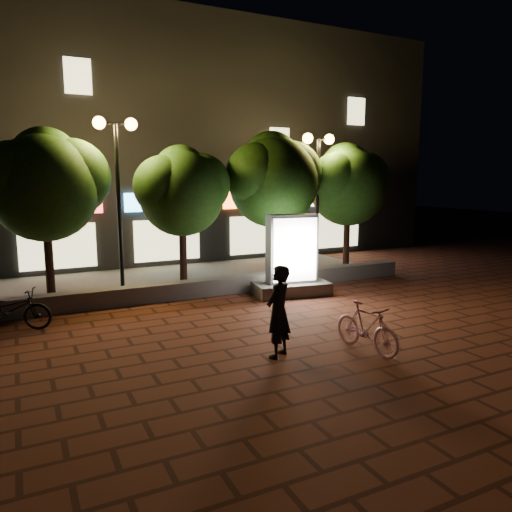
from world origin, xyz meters
TOP-DOWN VIEW (x-y plane):
  - ground at (0.00, 0.00)m, footprint 80.00×80.00m
  - retaining_wall at (0.00, 4.00)m, footprint 16.00×0.45m
  - sidewalk at (0.00, 6.50)m, footprint 16.00×5.00m
  - building_block at (-0.01, 12.99)m, footprint 28.00×8.12m
  - tree_left at (-3.45, 5.46)m, footprint 3.60×3.00m
  - tree_mid at (0.55, 5.46)m, footprint 3.24×2.70m
  - tree_right at (3.86, 5.46)m, footprint 3.72×3.10m
  - tree_far_right at (7.05, 5.46)m, footprint 3.48×2.90m
  - street_lamp_left at (-1.50, 5.20)m, footprint 1.26×0.36m
  - street_lamp_right at (5.50, 5.20)m, footprint 1.26×0.36m
  - ad_kiosk at (3.12, 2.95)m, footprint 2.40×1.44m
  - scooter_pink at (2.05, -1.92)m, footprint 0.70×1.73m
  - rider at (0.26, -1.38)m, footprint 0.81×0.75m
  - scooter_parked at (-4.55, 2.88)m, footprint 2.00×1.29m

SIDE VIEW (x-z plane):
  - ground at x=0.00m, z-range 0.00..0.00m
  - sidewalk at x=0.00m, z-range 0.00..0.08m
  - retaining_wall at x=0.00m, z-range 0.00..0.50m
  - scooter_parked at x=-4.55m, z-range 0.00..0.99m
  - scooter_pink at x=2.05m, z-range 0.00..1.01m
  - rider at x=0.26m, z-range 0.00..1.86m
  - ad_kiosk at x=3.12m, z-range -0.24..2.22m
  - tree_mid at x=0.55m, z-range 0.97..5.47m
  - tree_far_right at x=7.05m, z-range 0.99..5.75m
  - tree_left at x=-3.45m, z-range 1.00..5.89m
  - tree_right at x=3.86m, z-range 1.03..6.10m
  - street_lamp_right at x=5.50m, z-range 1.40..6.38m
  - street_lamp_left at x=-1.50m, z-range 1.44..6.62m
  - building_block at x=-0.01m, z-range -0.65..10.65m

